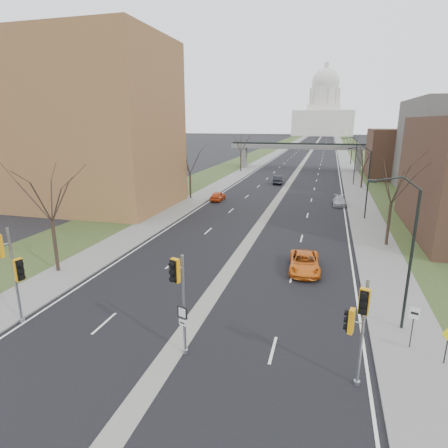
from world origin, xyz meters
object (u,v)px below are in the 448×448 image
at_px(warning_sign, 448,339).
at_px(car_right_near, 304,262).
at_px(signal_pole_median, 179,288).
at_px(speed_limit_sign, 413,320).
at_px(signal_pole_left, 11,264).
at_px(signal_pole_right, 359,319).
at_px(car_left_near, 218,196).
at_px(car_left_far, 278,180).
at_px(car_right_mid, 339,201).

xyz_separation_m(warning_sign, car_right_near, (-7.42, 10.37, -0.73)).
distance_m(signal_pole_median, car_right_near, 14.46).
distance_m(speed_limit_sign, car_right_near, 11.20).
bearing_deg(signal_pole_left, signal_pole_median, 16.57).
height_order(signal_pole_median, signal_pole_right, signal_pole_median).
height_order(car_left_near, car_right_near, car_right_near).
distance_m(car_left_near, car_right_near, 28.55).
xyz_separation_m(signal_pole_right, car_left_far, (-10.82, 55.86, -2.62)).
distance_m(warning_sign, car_right_mid, 36.63).
distance_m(car_right_near, car_right_mid, 26.19).
distance_m(warning_sign, car_left_far, 55.24).
bearing_deg(car_left_near, speed_limit_sign, 120.70).
distance_m(signal_pole_median, speed_limit_sign, 12.10).
relative_size(signal_pole_right, car_left_far, 1.12).
bearing_deg(signal_pole_right, car_left_far, 114.93).
relative_size(warning_sign, car_right_near, 0.40).
relative_size(signal_pole_right, car_right_mid, 1.20).
xyz_separation_m(signal_pole_median, car_right_mid, (8.38, 39.13, -3.12)).
distance_m(signal_pole_left, signal_pole_right, 18.49).
xyz_separation_m(signal_pole_left, signal_pole_right, (18.48, -0.28, -0.45)).
xyz_separation_m(car_left_near, car_right_near, (14.46, -24.62, 0.02)).
relative_size(signal_pole_median, signal_pole_right, 1.04).
bearing_deg(car_right_near, car_left_far, 95.47).
distance_m(signal_pole_right, car_left_far, 56.96).
bearing_deg(signal_pole_right, signal_pole_left, -166.91).
distance_m(speed_limit_sign, warning_sign, 1.71).
height_order(signal_pole_left, signal_pole_median, signal_pole_left).
height_order(signal_pole_left, warning_sign, signal_pole_left).
bearing_deg(signal_pole_median, car_right_mid, 97.55).
relative_size(warning_sign, car_left_far, 0.44).
bearing_deg(car_right_near, speed_limit_sign, -62.00).
bearing_deg(car_left_near, warning_sign, 121.60).
bearing_deg(signal_pole_left, car_right_mid, 82.49).
height_order(signal_pole_left, speed_limit_sign, signal_pole_left).
height_order(warning_sign, car_right_mid, warning_sign).
distance_m(speed_limit_sign, car_left_far, 53.91).
bearing_deg(signal_pole_left, warning_sign, 24.28).
bearing_deg(signal_pole_median, warning_sign, 31.91).
relative_size(signal_pole_right, car_left_near, 1.28).
height_order(signal_pole_median, warning_sign, signal_pole_median).
distance_m(signal_pole_right, warning_sign, 5.57).
distance_m(signal_pole_right, car_left_near, 41.69).
bearing_deg(warning_sign, signal_pole_median, 168.18).
bearing_deg(signal_pole_median, car_left_far, 112.28).
bearing_deg(speed_limit_sign, warning_sign, -19.48).
height_order(signal_pole_median, car_left_far, signal_pole_median).
xyz_separation_m(car_left_far, car_right_mid, (10.95, -16.72, -0.14)).
bearing_deg(car_left_far, speed_limit_sign, 100.64).
xyz_separation_m(warning_sign, car_left_far, (-15.25, 53.09, -0.68)).
height_order(signal_pole_median, car_right_mid, signal_pole_median).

